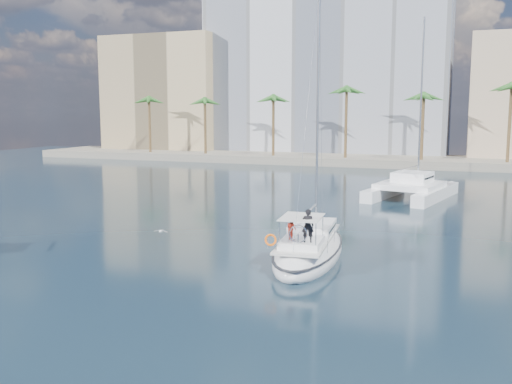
% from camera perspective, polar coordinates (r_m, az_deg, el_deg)
% --- Properties ---
extents(ground, '(160.00, 160.00, 0.00)m').
position_cam_1_polar(ground, '(32.62, -1.94, -6.66)').
color(ground, black).
rests_on(ground, ground).
extents(quay, '(120.00, 14.00, 1.20)m').
position_cam_1_polar(quay, '(91.30, 12.70, 3.10)').
color(quay, gray).
rests_on(quay, ground).
extents(building_modern, '(42.00, 16.00, 28.00)m').
position_cam_1_polar(building_modern, '(105.11, 7.21, 11.19)').
color(building_modern, silver).
rests_on(building_modern, ground).
extents(building_tan_left, '(22.00, 14.00, 22.00)m').
position_cam_1_polar(building_tan_left, '(112.07, -8.63, 9.43)').
color(building_tan_left, tan).
rests_on(building_tan_left, ground).
extents(palm_left, '(3.60, 3.60, 12.30)m').
position_cam_1_polar(palm_left, '(97.69, -7.89, 9.22)').
color(palm_left, brown).
rests_on(palm_left, ground).
extents(palm_centre, '(3.60, 3.60, 12.30)m').
position_cam_1_polar(palm_centre, '(87.03, 12.54, 9.25)').
color(palm_centre, brown).
rests_on(palm_centre, ground).
extents(main_sloop, '(4.50, 11.35, 16.46)m').
position_cam_1_polar(main_sloop, '(32.74, 5.34, -5.70)').
color(main_sloop, white).
rests_on(main_sloop, ground).
extents(catamaran, '(8.26, 12.71, 17.12)m').
position_cam_1_polar(catamaran, '(56.58, 15.29, 0.56)').
color(catamaran, white).
rests_on(catamaran, ground).
extents(seagull, '(1.02, 0.44, 0.19)m').
position_cam_1_polar(seagull, '(38.45, -9.48, -3.89)').
color(seagull, silver).
rests_on(seagull, ground).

